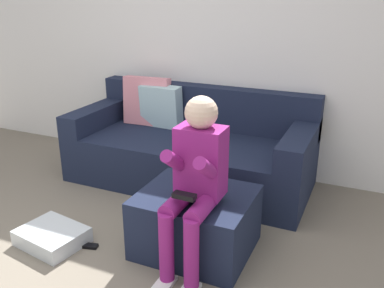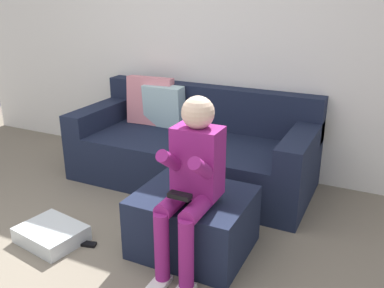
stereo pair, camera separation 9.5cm
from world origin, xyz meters
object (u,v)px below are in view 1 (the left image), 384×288
at_px(person_seated, 195,176).
at_px(storage_bin, 52,237).
at_px(ottoman, 196,222).
at_px(couch_sectional, 190,148).
at_px(remote_by_storage_bin, 84,245).

distance_m(person_seated, storage_bin, 1.21).
relative_size(ottoman, person_seated, 0.67).
xyz_separation_m(couch_sectional, remote_by_storage_bin, (-0.21, -1.36, -0.30)).
height_order(storage_bin, remote_by_storage_bin, storage_bin).
distance_m(couch_sectional, storage_bin, 1.51).
distance_m(person_seated, remote_by_storage_bin, 1.04).
bearing_deg(person_seated, ottoman, 111.67).
height_order(couch_sectional, storage_bin, couch_sectional).
height_order(person_seated, remote_by_storage_bin, person_seated).
xyz_separation_m(ottoman, storage_bin, (-0.97, -0.37, -0.16)).
relative_size(person_seated, storage_bin, 2.51).
relative_size(couch_sectional, storage_bin, 4.93).
bearing_deg(couch_sectional, ottoman, -63.50).
height_order(ottoman, storage_bin, ottoman).
distance_m(couch_sectional, person_seated, 1.40).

